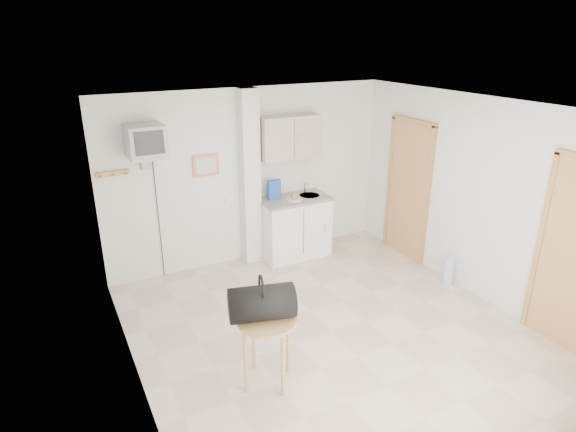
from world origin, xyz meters
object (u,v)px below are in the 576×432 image
round_table (267,328)px  water_bottle (448,272)px  duffel_bag (262,303)px  crt_television (146,142)px

round_table → water_bottle: (2.98, 0.63, -0.43)m
round_table → duffel_bag: size_ratio=1.08×
crt_television → duffel_bag: size_ratio=3.24×
crt_television → duffel_bag: (0.41, -2.42, -1.05)m
round_table → water_bottle: size_ratio=1.86×
round_table → duffel_bag: (-0.04, 0.01, 0.28)m
duffel_bag → water_bottle: (3.02, 0.62, -0.71)m
round_table → water_bottle: round_table is taller
duffel_bag → crt_television: bearing=114.6°
round_table → water_bottle: bearing=12.0°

